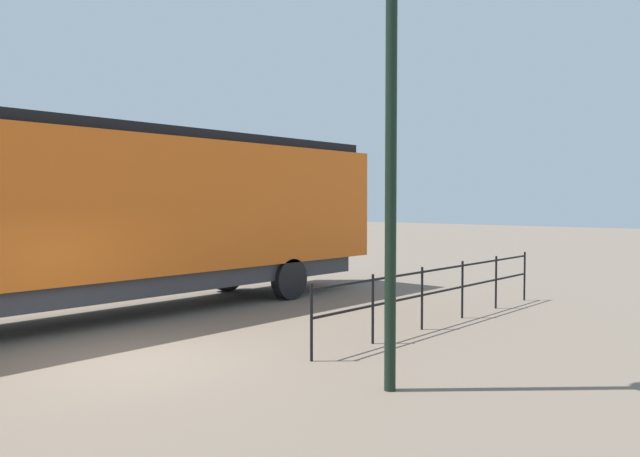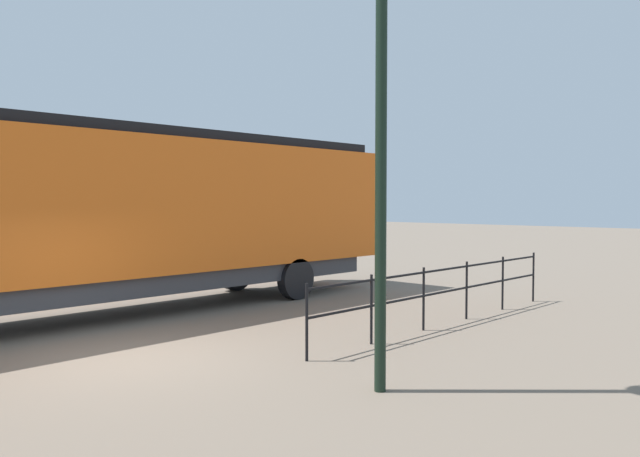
{
  "view_description": "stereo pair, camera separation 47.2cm",
  "coord_description": "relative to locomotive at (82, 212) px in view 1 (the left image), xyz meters",
  "views": [
    {
      "loc": [
        9.13,
        -5.77,
        2.63
      ],
      "look_at": [
        1.01,
        3.64,
        2.1
      ],
      "focal_mm": 35.81,
      "sensor_mm": 36.0,
      "label": 1
    },
    {
      "loc": [
        9.48,
        -5.46,
        2.63
      ],
      "look_at": [
        1.01,
        3.64,
        2.1
      ],
      "focal_mm": 35.81,
      "sensor_mm": 36.0,
      "label": 2
    }
  ],
  "objects": [
    {
      "name": "ground_plane",
      "position": [
        3.86,
        -1.35,
        -2.41
      ],
      "size": [
        120.0,
        120.0,
        0.0
      ],
      "primitive_type": "plane",
      "color": "#756656"
    },
    {
      "name": "locomotive",
      "position": [
        0.0,
        0.0,
        0.0
      ],
      "size": [
        2.84,
        18.25,
        4.31
      ],
      "color": "orange",
      "rests_on": "ground_plane"
    },
    {
      "name": "lamp_post",
      "position": [
        8.0,
        0.15,
        2.5
      ],
      "size": [
        0.59,
        0.59,
        6.61
      ],
      "color": "black",
      "rests_on": "ground_plane"
    },
    {
      "name": "platform_fence",
      "position": [
        6.1,
        4.92,
        -1.58
      ],
      "size": [
        0.05,
        8.58,
        1.29
      ],
      "color": "black",
      "rests_on": "ground_plane"
    }
  ]
}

